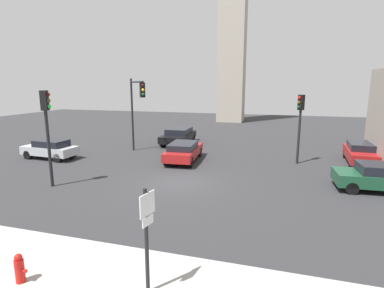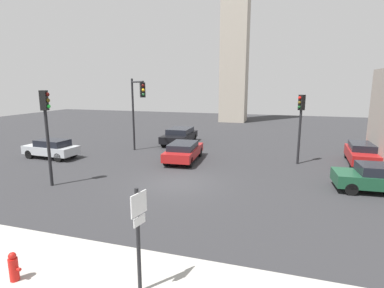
{
  "view_description": "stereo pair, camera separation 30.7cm",
  "coord_description": "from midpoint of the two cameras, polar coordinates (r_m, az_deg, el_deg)",
  "views": [
    {
      "loc": [
        5.03,
        -14.83,
        5.3
      ],
      "look_at": [
        -0.55,
        4.56,
        1.28
      ],
      "focal_mm": 28.02,
      "sensor_mm": 36.0,
      "label": 1
    },
    {
      "loc": [
        5.32,
        -14.74,
        5.3
      ],
      "look_at": [
        -0.55,
        4.56,
        1.28
      ],
      "focal_mm": 28.02,
      "sensor_mm": 36.0,
      "label": 2
    }
  ],
  "objects": [
    {
      "name": "ground_plane",
      "position": [
        16.54,
        -3.08,
        -7.43
      ],
      "size": [
        80.09,
        80.09,
        0.0
      ],
      "primitive_type": "plane",
      "color": "#2D2D30"
    },
    {
      "name": "sidewalk_corner",
      "position": [
        9.48,
        -22.39,
        -23.12
      ],
      "size": [
        28.81,
        3.84,
        0.15
      ],
      "primitive_type": "cube",
      "color": "#A8A59E",
      "rests_on": "ground_plane"
    },
    {
      "name": "direction_sign",
      "position": [
        7.66,
        -9.78,
        -16.14
      ],
      "size": [
        0.18,
        0.56,
        2.74
      ],
      "rotation": [
        0.0,
        0.0,
        -0.2
      ],
      "color": "black",
      "rests_on": "ground_plane"
    },
    {
      "name": "traffic_light_0",
      "position": [
        21.12,
        19.48,
        5.09
      ],
      "size": [
        0.47,
        0.47,
        4.64
      ],
      "rotation": [
        0.0,
        0.0,
        -2.36
      ],
      "color": "black",
      "rests_on": "ground_plane"
    },
    {
      "name": "traffic_light_1",
      "position": [
        22.82,
        -10.89,
        8.09
      ],
      "size": [
        2.64,
        3.25,
        5.75
      ],
      "rotation": [
        0.0,
        0.0,
        -0.9
      ],
      "color": "black",
      "rests_on": "ground_plane"
    },
    {
      "name": "traffic_light_2",
      "position": [
        17.01,
        -26.39,
        4.02
      ],
      "size": [
        0.49,
        0.4,
        5.01
      ],
      "rotation": [
        0.0,
        0.0,
        0.29
      ],
      "color": "black",
      "rests_on": "ground_plane"
    },
    {
      "name": "fire_hydrant",
      "position": [
        9.74,
        -30.82,
        -19.7
      ],
      "size": [
        0.34,
        0.24,
        0.81
      ],
      "color": "red",
      "rests_on": "ground_plane"
    },
    {
      "name": "car_0",
      "position": [
        27.18,
        -2.91,
        1.64
      ],
      "size": [
        2.25,
        4.82,
        1.4
      ],
      "rotation": [
        0.0,
        0.0,
        -1.55
      ],
      "color": "black",
      "rests_on": "ground_plane"
    },
    {
      "name": "car_1",
      "position": [
        23.32,
        29.23,
        -1.45
      ],
      "size": [
        2.12,
        4.44,
        1.41
      ],
      "rotation": [
        0.0,
        0.0,
        -1.64
      ],
      "color": "maroon",
      "rests_on": "ground_plane"
    },
    {
      "name": "car_2",
      "position": [
        24.04,
        -25.72,
        -0.82
      ],
      "size": [
        4.09,
        1.91,
        1.38
      ],
      "rotation": [
        0.0,
        0.0,
        3.07
      ],
      "color": "#ADB2B7",
      "rests_on": "ground_plane"
    },
    {
      "name": "car_3",
      "position": [
        20.99,
        -2.04,
        -1.32
      ],
      "size": [
        2.18,
        4.61,
        1.34
      ],
      "rotation": [
        0.0,
        0.0,
        1.64
      ],
      "color": "maroon",
      "rests_on": "ground_plane"
    },
    {
      "name": "car_4",
      "position": [
        17.74,
        31.6,
        -5.35
      ],
      "size": [
        4.12,
        2.07,
        1.4
      ],
      "rotation": [
        0.0,
        0.0,
        3.2
      ],
      "color": "#19472D",
      "rests_on": "ground_plane"
    },
    {
      "name": "skyline_tower",
      "position": [
        44.72,
        7.52,
        19.88
      ],
      "size": [
        3.62,
        3.62,
        24.12
      ],
      "primitive_type": "cube",
      "color": "#A89E8E",
      "rests_on": "ground_plane"
    }
  ]
}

